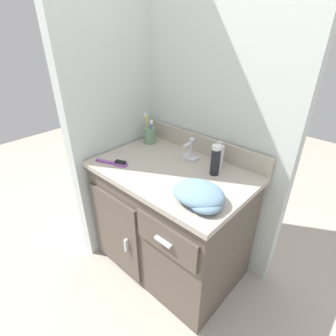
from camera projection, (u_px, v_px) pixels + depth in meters
ground_plane at (171, 261)px, 1.82m from camera, size 6.00×6.00×0.00m
wall_back at (212, 92)px, 1.50m from camera, size 1.07×0.08×2.20m
wall_left at (111, 89)px, 1.57m from camera, size 0.08×0.66×2.20m
vanity at (171, 218)px, 1.63m from camera, size 0.89×0.60×0.73m
backsplash at (202, 145)px, 1.61m from camera, size 0.89×0.02×0.11m
sink_faucet at (190, 152)px, 1.54m from camera, size 0.09×0.09×0.14m
toothbrush_cup at (150, 135)px, 1.75m from camera, size 0.08×0.08×0.20m
soap_dispenser at (219, 155)px, 1.47m from camera, size 0.06×0.06×0.15m
shaving_cream_can at (215, 160)px, 1.37m from camera, size 0.05×0.05×0.17m
hairbrush at (115, 163)px, 1.50m from camera, size 0.20×0.10×0.03m
hand_towel at (200, 195)px, 1.17m from camera, size 0.26×0.21×0.08m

